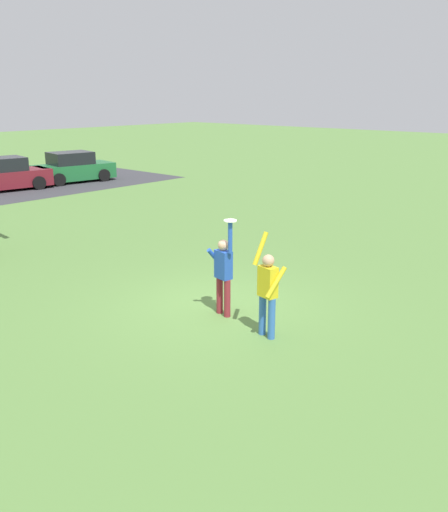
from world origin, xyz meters
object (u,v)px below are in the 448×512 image
Objects in this scene: person_catcher at (223,271)px; parked_car_maroon at (5,175)px; person_defender at (268,289)px; parked_car_green at (73,168)px; frisbee_disc at (230,221)px.

person_catcher reaches higher than parked_car_maroon.
parked_car_green is at bearing -13.30° from person_defender.
parked_car_green is (3.74, -0.21, 0.00)m from parked_car_maroon.
parked_car_maroon and parked_car_green have the same top height.
person_catcher is at bearing 0.00° from person_defender.
parked_car_green is (8.76, 19.66, -0.25)m from person_defender.
person_defender is at bearing -95.80° from parked_car_maroon.
person_defender is (-0.26, -1.35, -0.00)m from person_catcher.
parked_car_maroon is at bearing 176.31° from person_catcher.
person_catcher is at bearing -96.05° from parked_car_maroon.
parked_car_maroon is (4.76, 18.52, -0.25)m from person_catcher.
person_defender is 7.80× the size of frisbee_disc.
frisbee_disc reaches higher than person_catcher.
frisbee_disc is 20.45m from parked_car_green.
parked_car_maroon is (4.80, 18.74, -1.37)m from frisbee_disc.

